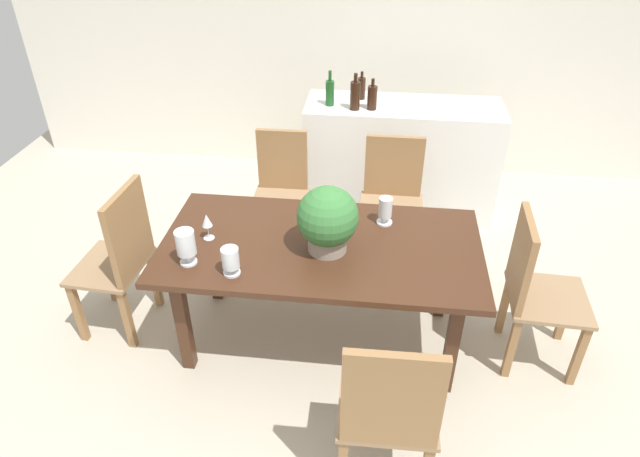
{
  "coord_description": "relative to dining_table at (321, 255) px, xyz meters",
  "views": [
    {
      "loc": [
        0.3,
        -2.54,
        2.59
      ],
      "look_at": [
        -0.03,
        0.23,
        0.74
      ],
      "focal_mm": 31.02,
      "sensor_mm": 36.0,
      "label": 1
    }
  ],
  "objects": [
    {
      "name": "chair_foot_end",
      "position": [
        1.24,
        0.0,
        -0.12
      ],
      "size": [
        0.47,
        0.47,
        0.98
      ],
      "rotation": [
        0.0,
        0.0,
        1.52
      ],
      "color": "olive",
      "rests_on": "ground"
    },
    {
      "name": "crystal_vase_left",
      "position": [
        -0.44,
        -0.33,
        0.18
      ],
      "size": [
        0.09,
        0.09,
        0.16
      ],
      "color": "silver",
      "rests_on": "dining_table"
    },
    {
      "name": "wine_bottle_green",
      "position": [
        0.22,
        1.57,
        0.39
      ],
      "size": [
        0.08,
        0.08,
        0.24
      ],
      "color": "black",
      "rests_on": "kitchen_counter"
    },
    {
      "name": "wine_bottle_tall",
      "position": [
        -0.12,
        1.62,
        0.4
      ],
      "size": [
        0.07,
        0.07,
        0.28
      ],
      "color": "#194C1E",
      "rests_on": "kitchen_counter"
    },
    {
      "name": "crystal_vase_center_near",
      "position": [
        -0.7,
        -0.27,
        0.21
      ],
      "size": [
        0.11,
        0.11,
        0.21
      ],
      "color": "silver",
      "rests_on": "dining_table"
    },
    {
      "name": "ground_plane",
      "position": [
        0.0,
        -0.05,
        -0.67
      ],
      "size": [
        7.04,
        7.04,
        0.0
      ],
      "primitive_type": "plane",
      "color": "#BCB29E"
    },
    {
      "name": "crystal_vase_right",
      "position": [
        0.36,
        0.26,
        0.18
      ],
      "size": [
        0.1,
        0.1,
        0.18
      ],
      "color": "silver",
      "rests_on": "dining_table"
    },
    {
      "name": "chair_near_right",
      "position": [
        0.42,
        -0.99,
        -0.1
      ],
      "size": [
        0.47,
        0.41,
        1.01
      ],
      "rotation": [
        0.0,
        0.0,
        3.16
      ],
      "color": "olive",
      "rests_on": "ground"
    },
    {
      "name": "wine_glass",
      "position": [
        -0.66,
        -0.02,
        0.2
      ],
      "size": [
        0.06,
        0.06,
        0.16
      ],
      "color": "silver",
      "rests_on": "dining_table"
    },
    {
      "name": "kitchen_counter",
      "position": [
        0.48,
        1.69,
        -0.19
      ],
      "size": [
        1.59,
        0.56,
        0.96
      ],
      "primitive_type": "cube",
      "color": "white",
      "rests_on": "ground"
    },
    {
      "name": "wine_bottle_clear",
      "position": [
        0.12,
        1.79,
        0.39
      ],
      "size": [
        0.06,
        0.06,
        0.23
      ],
      "color": "black",
      "rests_on": "kitchen_counter"
    },
    {
      "name": "chair_far_right",
      "position": [
        0.42,
        0.99,
        -0.13
      ],
      "size": [
        0.46,
        0.45,
        0.95
      ],
      "rotation": [
        0.0,
        0.0,
        0.0
      ],
      "color": "olive",
      "rests_on": "ground"
    },
    {
      "name": "back_wall",
      "position": [
        0.0,
        2.55,
        0.63
      ],
      "size": [
        6.4,
        0.1,
        2.6
      ],
      "primitive_type": "cube",
      "color": "silver",
      "rests_on": "ground"
    },
    {
      "name": "chair_head_end",
      "position": [
        -1.24,
        -0.01,
        -0.1
      ],
      "size": [
        0.44,
        0.5,
        1.02
      ],
      "rotation": [
        0.0,
        0.0,
        -1.63
      ],
      "color": "olive",
      "rests_on": "ground"
    },
    {
      "name": "wine_bottle_amber",
      "position": [
        0.09,
        1.55,
        0.41
      ],
      "size": [
        0.08,
        0.08,
        0.29
      ],
      "color": "black",
      "rests_on": "kitchen_counter"
    },
    {
      "name": "flower_centerpiece",
      "position": [
        0.04,
        -0.05,
        0.29
      ],
      "size": [
        0.34,
        0.35,
        0.39
      ],
      "color": "gray",
      "rests_on": "dining_table"
    },
    {
      "name": "chair_far_left",
      "position": [
        -0.42,
        0.99,
        -0.14
      ],
      "size": [
        0.42,
        0.47,
        0.96
      ],
      "rotation": [
        0.0,
        0.0,
        0.02
      ],
      "color": "olive",
      "rests_on": "ground"
    },
    {
      "name": "dining_table",
      "position": [
        0.0,
        0.0,
        0.0
      ],
      "size": [
        1.85,
        0.96,
        0.75
      ],
      "color": "#422616",
      "rests_on": "ground"
    }
  ]
}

